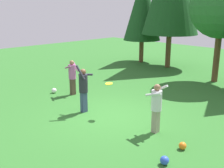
# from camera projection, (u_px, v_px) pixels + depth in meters

# --- Properties ---
(ground_plane) EXTENTS (40.00, 40.00, 0.00)m
(ground_plane) POSITION_uv_depth(u_px,v_px,m) (108.00, 115.00, 10.44)
(ground_plane) COLOR #2D6B28
(person_thrower) EXTENTS (0.64, 0.63, 1.91)m
(person_thrower) POSITION_uv_depth(u_px,v_px,m) (83.00, 86.00, 10.47)
(person_thrower) COLOR #38476B
(person_thrower) RESTS_ON ground_plane
(person_catcher) EXTENTS (0.57, 0.51, 1.64)m
(person_catcher) POSITION_uv_depth(u_px,v_px,m) (156.00, 104.00, 8.73)
(person_catcher) COLOR gray
(person_catcher) RESTS_ON ground_plane
(person_bystander) EXTENTS (0.62, 0.57, 1.64)m
(person_bystander) POSITION_uv_depth(u_px,v_px,m) (72.00, 75.00, 12.62)
(person_bystander) COLOR #4C382D
(person_bystander) RESTS_ON ground_plane
(frisbee) EXTENTS (0.27, 0.27, 0.05)m
(frisbee) POSITION_uv_depth(u_px,v_px,m) (109.00, 84.00, 10.01)
(frisbee) COLOR yellow
(ball_blue) EXTENTS (0.24, 0.24, 0.24)m
(ball_blue) POSITION_uv_depth(u_px,v_px,m) (164.00, 160.00, 7.10)
(ball_blue) COLOR blue
(ball_blue) RESTS_ON ground_plane
(ball_white) EXTENTS (0.24, 0.24, 0.24)m
(ball_white) POSITION_uv_depth(u_px,v_px,m) (54.00, 91.00, 13.07)
(ball_white) COLOR white
(ball_white) RESTS_ON ground_plane
(ball_orange) EXTENTS (0.22, 0.22, 0.22)m
(ball_orange) POSITION_uv_depth(u_px,v_px,m) (183.00, 146.00, 7.87)
(ball_orange) COLOR orange
(ball_orange) RESTS_ON ground_plane
(ball_red) EXTENTS (0.25, 0.25, 0.25)m
(ball_red) POSITION_uv_depth(u_px,v_px,m) (155.00, 100.00, 11.74)
(ball_red) COLOR red
(ball_red) RESTS_ON ground_plane
(tree_center) EXTENTS (3.33, 3.33, 5.68)m
(tree_center) POSITION_uv_depth(u_px,v_px,m) (222.00, 7.00, 14.10)
(tree_center) COLOR brown
(tree_center) RESTS_ON ground_plane
(tree_far_left) EXTENTS (2.70, 2.70, 6.45)m
(tree_far_left) POSITION_uv_depth(u_px,v_px,m) (143.00, 7.00, 19.52)
(tree_far_left) COLOR brown
(tree_far_left) RESTS_ON ground_plane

